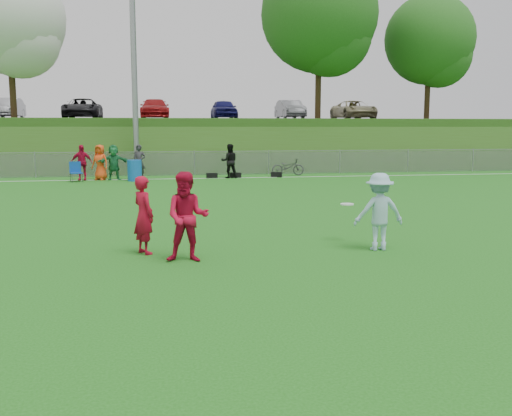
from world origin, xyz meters
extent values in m
plane|color=#1B5912|center=(0.00, 0.00, 0.00)|extent=(120.00, 120.00, 0.00)
cube|color=white|center=(0.00, 18.00, 0.01)|extent=(60.00, 0.10, 0.01)
cube|color=gray|center=(0.00, 20.00, 0.60)|extent=(58.00, 0.02, 1.20)
cube|color=gray|center=(0.00, 20.00, 1.25)|extent=(58.00, 0.04, 0.04)
cylinder|color=gray|center=(-3.00, 20.80, 6.00)|extent=(0.30, 0.30, 12.00)
cube|color=#2E5517|center=(0.00, 31.00, 1.50)|extent=(120.00, 18.00, 3.00)
cube|color=black|center=(0.00, 33.00, 3.05)|extent=(120.00, 12.00, 0.10)
cylinder|color=black|center=(-10.00, 25.00, 6.75)|extent=(0.36, 0.36, 7.50)
sphere|color=silver|center=(-10.00, 25.00, 8.62)|extent=(6.30, 6.30, 6.30)
sphere|color=silver|center=(-9.40, 24.70, 7.50)|extent=(4.50, 4.50, 4.50)
cylinder|color=black|center=(8.00, 24.50, 7.25)|extent=(0.36, 0.36, 8.50)
sphere|color=#1C5115|center=(8.00, 24.50, 9.38)|extent=(7.14, 7.14, 7.14)
sphere|color=#1C5115|center=(8.60, 24.20, 8.10)|extent=(5.10, 5.10, 5.10)
cylinder|color=black|center=(16.00, 26.00, 6.50)|extent=(0.36, 0.36, 7.00)
sphere|color=#1C5115|center=(16.00, 26.00, 8.25)|extent=(5.88, 5.88, 5.88)
sphere|color=#1C5115|center=(16.60, 25.70, 7.20)|extent=(4.20, 4.20, 4.20)
imported|color=#A1A1A7|center=(-12.00, 32.00, 3.82)|extent=(1.52, 4.37, 1.44)
imported|color=black|center=(-7.00, 32.00, 3.82)|extent=(2.39, 5.18, 1.44)
imported|color=maroon|center=(-2.00, 32.00, 3.82)|extent=(2.02, 4.96, 1.44)
imported|color=#131454|center=(3.00, 32.00, 3.82)|extent=(1.70, 4.23, 1.44)
imported|color=slate|center=(8.00, 32.00, 3.82)|extent=(1.52, 4.37, 1.44)
imported|color=tan|center=(13.00, 32.00, 3.82)|extent=(2.39, 5.18, 1.44)
imported|color=#B30C2F|center=(-5.50, 18.00, 0.85)|extent=(0.99, 0.42, 1.69)
imported|color=#F14916|center=(-4.64, 18.00, 0.85)|extent=(0.98, 0.84, 1.69)
imported|color=#207840|center=(-4.00, 18.00, 0.85)|extent=(1.64, 0.80, 1.69)
imported|color=#2B2B2D|center=(-2.80, 18.00, 0.85)|extent=(0.70, 0.55, 1.69)
imported|color=black|center=(1.61, 18.00, 0.85)|extent=(0.85, 0.68, 1.69)
cube|color=black|center=(-3.08, 18.10, 0.13)|extent=(0.60, 0.40, 0.26)
cube|color=black|center=(0.73, 18.10, 0.13)|extent=(0.56, 0.29, 0.26)
cube|color=black|center=(1.93, 18.10, 0.13)|extent=(0.57, 0.31, 0.26)
cube|color=black|center=(4.03, 18.10, 0.13)|extent=(0.61, 0.45, 0.26)
imported|color=#A70B23|center=(-2.27, 1.22, 0.78)|extent=(0.61, 0.68, 1.56)
imported|color=#B90C2E|center=(-1.44, 0.38, 0.85)|extent=(0.91, 0.76, 1.70)
imported|color=#97C1D2|center=(2.48, 0.74, 0.80)|extent=(1.05, 0.64, 1.59)
cylinder|color=white|center=(2.14, 1.72, 0.83)|extent=(0.30, 0.30, 0.03)
cylinder|color=#1059B7|center=(-3.00, 17.23, 0.50)|extent=(0.85, 0.85, 0.99)
cube|color=#0E429D|center=(-5.65, 17.20, 0.42)|extent=(0.65, 0.65, 0.05)
cube|color=#0E429D|center=(-5.72, 17.44, 0.67)|extent=(0.51, 0.19, 0.52)
imported|color=#323235|center=(4.83, 19.00, 0.45)|extent=(1.72, 0.65, 0.90)
camera|label=1|loc=(-2.00, -10.20, 2.51)|focal=40.00mm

